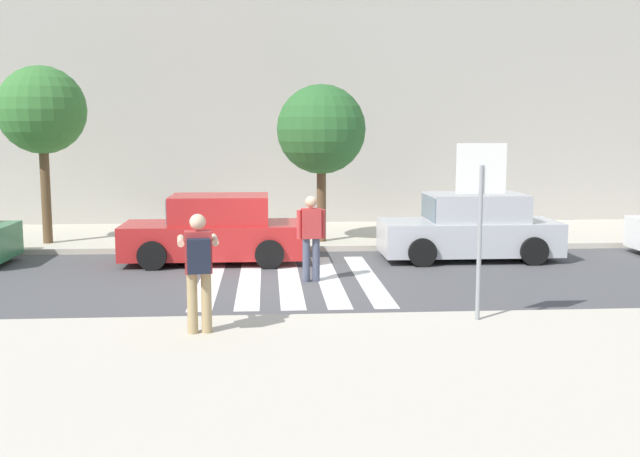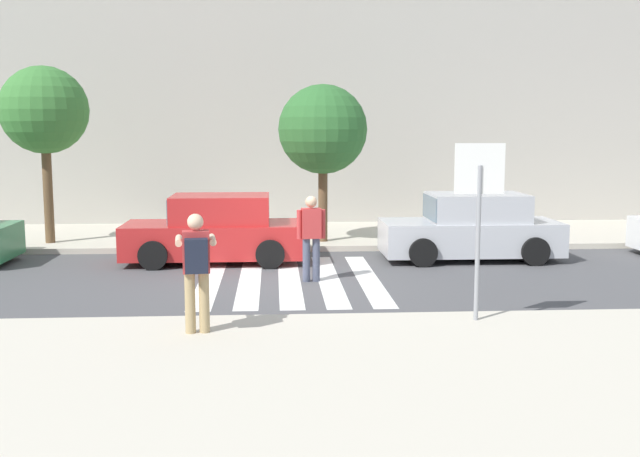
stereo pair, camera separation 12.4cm
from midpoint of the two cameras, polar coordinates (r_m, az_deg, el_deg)
The scene contains 16 objects.
ground_plane at distance 15.07m, azimuth -2.09°, elevation -4.07°, with size 120.00×120.00×0.00m, color #4C4C4F.
sidewalk_near at distance 9.07m, azimuth -1.04°, elevation -11.63°, with size 60.00×6.00×0.14m, color beige.
sidewalk_far at distance 20.97m, azimuth -2.53°, elevation -0.54°, with size 60.00×4.80×0.14m, color beige.
building_facade_far at distance 25.16m, azimuth -2.77°, elevation 9.18°, with size 56.00×4.00×7.45m, color #ADA89E.
crosswalk_stripe_0 at distance 15.31m, azimuth -8.13°, elevation -3.94°, with size 0.44×5.20×0.01m, color silver.
crosswalk_stripe_1 at distance 15.27m, azimuth -5.12°, elevation -3.92°, with size 0.44×5.20×0.01m, color silver.
crosswalk_stripe_2 at distance 15.27m, azimuth -2.11°, elevation -3.90°, with size 0.44×5.20×0.01m, color silver.
crosswalk_stripe_3 at distance 15.31m, azimuth 0.89°, elevation -3.86°, with size 0.44×5.20×0.01m, color silver.
crosswalk_stripe_4 at distance 15.39m, azimuth 3.87°, elevation -3.82°, with size 0.44×5.20×0.01m, color silver.
stop_sign at distance 11.51m, azimuth 12.33°, elevation 2.74°, with size 0.76×0.08×2.70m.
photographer_with_backpack at distance 10.76m, azimuth -9.08°, elevation -2.59°, with size 0.64×0.89×1.72m.
pedestrian_crossing at distance 14.92m, azimuth -0.44°, elevation -0.38°, with size 0.58×0.28×1.72m.
parked_car_red at distance 17.26m, azimuth -7.70°, elevation -0.19°, with size 4.10×1.92×1.55m.
parked_car_silver at distance 17.84m, azimuth 11.67°, elevation -0.02°, with size 4.10×1.92×1.55m.
street_tree_west at distance 20.19m, azimuth -20.11°, elevation 8.40°, with size 2.20×2.20×4.47m.
street_tree_center at distance 19.24m, azimuth 0.41°, elevation 7.52°, with size 2.28×2.28×4.03m.
Camera 2 is at (-0.31, -14.75, 3.07)m, focal length 42.00 mm.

